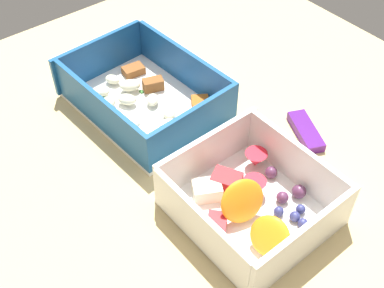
{
  "coord_description": "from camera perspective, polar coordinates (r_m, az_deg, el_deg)",
  "views": [
    {
      "loc": [
        31.91,
        -26.03,
        47.57
      ],
      "look_at": [
        -1.09,
        0.43,
        4.0
      ],
      "focal_mm": 46.51,
      "sensor_mm": 36.0,
      "label": 1
    }
  ],
  "objects": [
    {
      "name": "table_surface",
      "position": [
        0.62,
        0.32,
        -2.67
      ],
      "size": [
        80.0,
        80.0,
        2.0
      ],
      "primitive_type": "cube",
      "color": "tan",
      "rests_on": "ground"
    },
    {
      "name": "fruit_bowl",
      "position": [
        0.55,
        6.6,
        -6.45
      ],
      "size": [
        16.01,
        15.03,
        6.28
      ],
      "rotation": [
        0.0,
        0.0,
        0.01
      ],
      "color": "white",
      "rests_on": "table_surface"
    },
    {
      "name": "pasta_container",
      "position": [
        0.67,
        -5.5,
        5.38
      ],
      "size": [
        21.04,
        15.92,
        6.37
      ],
      "rotation": [
        0.0,
        0.0,
        0.06
      ],
      "color": "white",
      "rests_on": "table_surface"
    },
    {
      "name": "candy_bar",
      "position": [
        0.66,
        12.9,
        1.42
      ],
      "size": [
        7.36,
        5.1,
        1.2
      ],
      "primitive_type": "cube",
      "rotation": [
        0.0,
        0.0,
        -0.43
      ],
      "color": "#51197A",
      "rests_on": "table_surface"
    }
  ]
}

